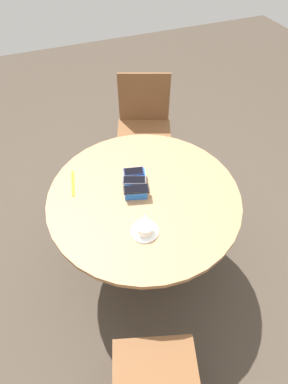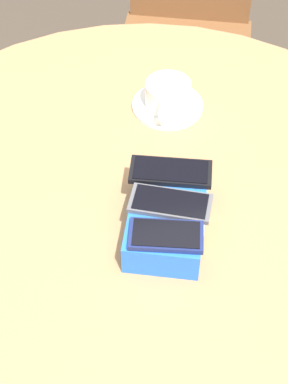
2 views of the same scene
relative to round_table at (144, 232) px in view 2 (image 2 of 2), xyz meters
name	(u,v)px [view 2 (image 2 of 2)]	position (x,y,z in m)	size (l,w,h in m)	color
round_table	(144,232)	(0.00, 0.00, 0.00)	(1.10, 1.10, 0.76)	#2D2D2D
phone_box	(167,218)	(-0.07, -0.03, 0.12)	(0.23, 0.18, 0.06)	blue
phone_navy	(166,235)	(-0.13, -0.01, 0.16)	(0.09, 0.13, 0.01)	navy
phone_gray	(170,203)	(-0.07, -0.03, 0.15)	(0.10, 0.15, 0.01)	#515156
phone_black	(171,174)	(0.00, -0.05, 0.16)	(0.10, 0.15, 0.01)	black
saucer	(168,106)	(0.24, -0.09, 0.10)	(0.14, 0.14, 0.01)	white
coffee_cup	(168,95)	(0.23, -0.09, 0.13)	(0.12, 0.09, 0.06)	white
chair_near_window	(185,45)	(0.89, -0.28, -0.23)	(0.50, 0.50, 0.81)	brown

